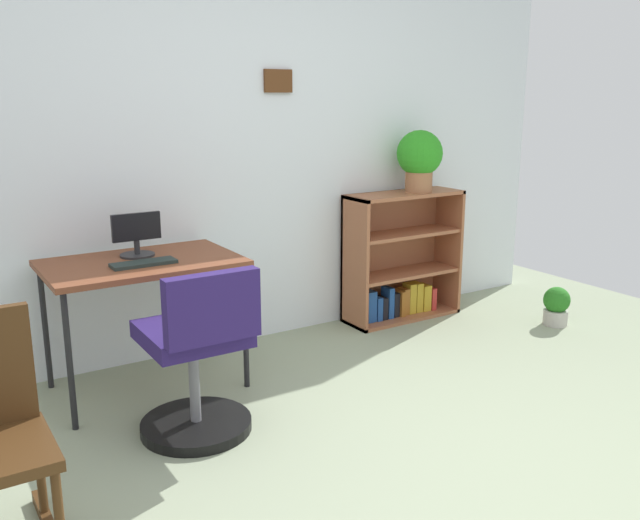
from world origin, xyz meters
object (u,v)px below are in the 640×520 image
object	(u,v)px
keyboard	(144,263)
potted_plant_floor	(556,306)
desk	(142,271)
office_chair	(198,363)
potted_plant_on_shelf	(420,157)
monitor	(137,236)
bookshelf_low	(398,263)

from	to	relation	value
keyboard	potted_plant_floor	xyz separation A→B (m)	(2.72, -0.40, -0.58)
desk	office_chair	xyz separation A→B (m)	(0.03, -0.65, -0.29)
desk	potted_plant_floor	xyz separation A→B (m)	(2.70, -0.50, -0.51)
office_chair	potted_plant_on_shelf	distance (m)	2.29
desk	office_chair	distance (m)	0.71
monitor	desk	bearing A→B (deg)	-98.38
desk	bookshelf_low	xyz separation A→B (m)	(1.90, 0.24, -0.26)
monitor	potted_plant_floor	bearing A→B (deg)	-12.65
office_chair	potted_plant_on_shelf	world-z (taller)	potted_plant_on_shelf
desk	monitor	bearing A→B (deg)	81.62
potted_plant_on_shelf	potted_plant_floor	bearing A→B (deg)	-44.85
keyboard	potted_plant_on_shelf	world-z (taller)	potted_plant_on_shelf
desk	potted_plant_on_shelf	size ratio (longest dim) A/B	2.34
keyboard	desk	bearing A→B (deg)	79.10
desk	bookshelf_low	world-z (taller)	bookshelf_low
monitor	bookshelf_low	size ratio (longest dim) A/B	0.29
bookshelf_low	potted_plant_on_shelf	xyz separation A→B (m)	(0.11, -0.06, 0.74)
bookshelf_low	office_chair	bearing A→B (deg)	-154.66
desk	keyboard	distance (m)	0.12
office_chair	desk	bearing A→B (deg)	92.63
monitor	potted_plant_floor	world-z (taller)	monitor
monitor	keyboard	distance (m)	0.23
desk	monitor	distance (m)	0.19
office_chair	bookshelf_low	distance (m)	2.07
desk	monitor	world-z (taller)	monitor
keyboard	office_chair	xyz separation A→B (m)	(0.05, -0.55, -0.36)
desk	potted_plant_on_shelf	distance (m)	2.08
monitor	office_chair	world-z (taller)	monitor
monitor	office_chair	size ratio (longest dim) A/B	0.31
potted_plant_on_shelf	monitor	bearing A→B (deg)	-177.74
keyboard	potted_plant_on_shelf	bearing A→B (deg)	7.89
potted_plant_floor	monitor	bearing A→B (deg)	167.35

